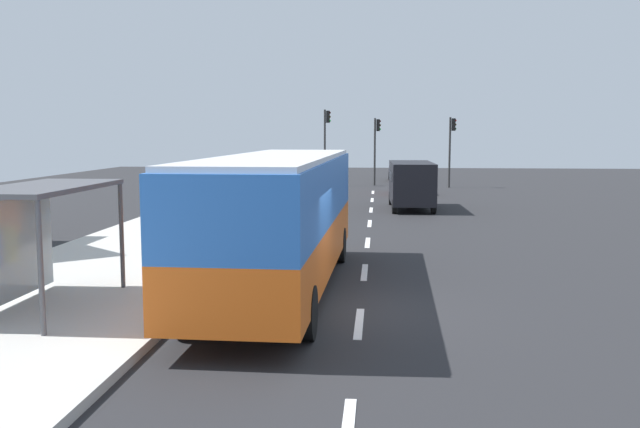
# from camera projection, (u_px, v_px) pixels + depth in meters

# --- Properties ---
(ground_plane) EXTENTS (56.00, 92.00, 0.04)m
(ground_plane) POSITION_uv_depth(u_px,v_px,m) (364.00, 224.00, 28.37)
(ground_plane) COLOR #262628
(sidewalk_platform) EXTENTS (6.20, 30.00, 0.18)m
(sidewalk_platform) POSITION_uv_depth(u_px,v_px,m) (94.00, 280.00, 17.02)
(sidewalk_platform) COLOR beige
(sidewalk_platform) RESTS_ON ground
(lane_stripe_seg_1) EXTENTS (0.16, 2.20, 0.01)m
(lane_stripe_seg_1) POSITION_uv_depth(u_px,v_px,m) (359.00, 323.00, 13.50)
(lane_stripe_seg_1) COLOR silver
(lane_stripe_seg_1) RESTS_ON ground
(lane_stripe_seg_2) EXTENTS (0.16, 2.20, 0.01)m
(lane_stripe_seg_2) POSITION_uv_depth(u_px,v_px,m) (364.00, 272.00, 18.45)
(lane_stripe_seg_2) COLOR silver
(lane_stripe_seg_2) RESTS_ON ground
(lane_stripe_seg_3) EXTENTS (0.16, 2.20, 0.01)m
(lane_stripe_seg_3) POSITION_uv_depth(u_px,v_px,m) (368.00, 243.00, 23.39)
(lane_stripe_seg_3) COLOR silver
(lane_stripe_seg_3) RESTS_ON ground
(lane_stripe_seg_4) EXTENTS (0.16, 2.20, 0.01)m
(lane_stripe_seg_4) POSITION_uv_depth(u_px,v_px,m) (370.00, 223.00, 28.34)
(lane_stripe_seg_4) COLOR silver
(lane_stripe_seg_4) RESTS_ON ground
(lane_stripe_seg_5) EXTENTS (0.16, 2.20, 0.01)m
(lane_stripe_seg_5) POSITION_uv_depth(u_px,v_px,m) (371.00, 210.00, 33.29)
(lane_stripe_seg_5) COLOR silver
(lane_stripe_seg_5) RESTS_ON ground
(lane_stripe_seg_6) EXTENTS (0.16, 2.20, 0.01)m
(lane_stripe_seg_6) POSITION_uv_depth(u_px,v_px,m) (372.00, 200.00, 38.24)
(lane_stripe_seg_6) COLOR silver
(lane_stripe_seg_6) RESTS_ON ground
(lane_stripe_seg_7) EXTENTS (0.16, 2.20, 0.01)m
(lane_stripe_seg_7) POSITION_uv_depth(u_px,v_px,m) (373.00, 192.00, 43.18)
(lane_stripe_seg_7) COLOR silver
(lane_stripe_seg_7) RESTS_ON ground
(bus) EXTENTS (2.73, 11.06, 3.21)m
(bus) POSITION_uv_depth(u_px,v_px,m) (279.00, 214.00, 16.01)
(bus) COLOR orange
(bus) RESTS_ON ground
(white_van) EXTENTS (2.12, 5.24, 2.30)m
(white_van) POSITION_uv_depth(u_px,v_px,m) (411.00, 182.00, 33.64)
(white_van) COLOR black
(white_van) RESTS_ON ground
(sedan_near) EXTENTS (1.87, 4.42, 1.52)m
(sedan_near) POSITION_uv_depth(u_px,v_px,m) (401.00, 171.00, 53.38)
(sedan_near) COLOR black
(sedan_near) RESTS_ON ground
(sedan_far) EXTENTS (1.89, 4.42, 1.52)m
(sedan_far) POSITION_uv_depth(u_px,v_px,m) (406.00, 181.00, 42.10)
(sedan_far) COLOR #A51919
(sedan_far) RESTS_ON ground
(recycling_bin_orange) EXTENTS (0.52, 0.52, 0.95)m
(recycling_bin_orange) POSITION_uv_depth(u_px,v_px,m) (185.00, 257.00, 17.12)
(recycling_bin_orange) COLOR orange
(recycling_bin_orange) RESTS_ON sidewalk_platform
(recycling_bin_blue) EXTENTS (0.52, 0.52, 0.95)m
(recycling_bin_blue) POSITION_uv_depth(u_px,v_px,m) (192.00, 252.00, 17.82)
(recycling_bin_blue) COLOR blue
(recycling_bin_blue) RESTS_ON sidewalk_platform
(recycling_bin_yellow) EXTENTS (0.52, 0.52, 0.95)m
(recycling_bin_yellow) POSITION_uv_depth(u_px,v_px,m) (199.00, 247.00, 18.51)
(recycling_bin_yellow) COLOR yellow
(recycling_bin_yellow) RESTS_ON sidewalk_platform
(traffic_light_near_side) EXTENTS (0.49, 0.28, 4.78)m
(traffic_light_near_side) POSITION_uv_depth(u_px,v_px,m) (451.00, 141.00, 46.65)
(traffic_light_near_side) COLOR #2D2D2D
(traffic_light_near_side) RESTS_ON ground
(traffic_light_far_side) EXTENTS (0.49, 0.28, 5.35)m
(traffic_light_far_side) POSITION_uv_depth(u_px,v_px,m) (326.00, 136.00, 48.13)
(traffic_light_far_side) COLOR #2D2D2D
(traffic_light_far_side) RESTS_ON ground
(traffic_light_median) EXTENTS (0.49, 0.28, 4.76)m
(traffic_light_median) POSITION_uv_depth(u_px,v_px,m) (376.00, 141.00, 48.66)
(traffic_light_median) COLOR #2D2D2D
(traffic_light_median) RESTS_ON ground
(bus_shelter) EXTENTS (1.80, 4.00, 2.50)m
(bus_shelter) POSITION_uv_depth(u_px,v_px,m) (30.00, 214.00, 13.85)
(bus_shelter) COLOR #4C4C51
(bus_shelter) RESTS_ON sidewalk_platform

